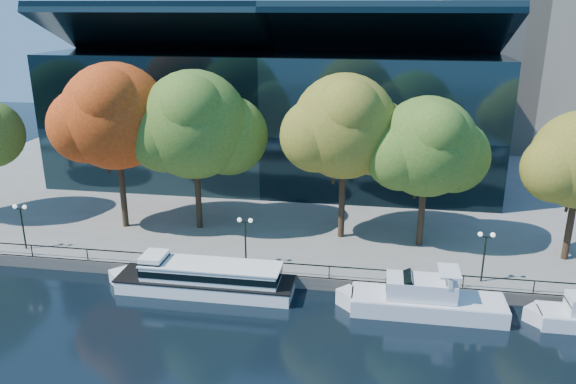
% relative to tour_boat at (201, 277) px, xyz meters
% --- Properties ---
extents(ground, '(160.00, 160.00, 0.00)m').
position_rel_tour_boat_xyz_m(ground, '(4.69, -1.37, -1.21)').
color(ground, black).
rests_on(ground, ground).
extents(promenade, '(90.00, 67.08, 1.00)m').
position_rel_tour_boat_xyz_m(promenade, '(4.69, 35.00, -0.71)').
color(promenade, slate).
rests_on(promenade, ground).
extents(railing, '(88.20, 0.08, 0.99)m').
position_rel_tour_boat_xyz_m(railing, '(4.69, 1.88, 0.73)').
color(railing, black).
rests_on(railing, promenade).
extents(convention_building, '(50.00, 24.57, 21.43)m').
position_rel_tour_boat_xyz_m(convention_building, '(0.69, 30.41, 7.30)').
color(convention_building, black).
rests_on(convention_building, ground).
extents(tour_boat, '(14.96, 3.34, 2.84)m').
position_rel_tour_boat_xyz_m(tour_boat, '(0.00, 0.00, 0.00)').
color(tour_boat, white).
rests_on(tour_boat, ground).
extents(cruiser_near, '(12.00, 3.09, 3.48)m').
position_rel_tour_boat_xyz_m(cruiser_near, '(16.49, -0.54, -0.13)').
color(cruiser_near, silver).
rests_on(cruiser_near, ground).
extents(tree_1, '(12.01, 9.85, 15.36)m').
position_rel_tour_boat_xyz_m(tree_1, '(-10.22, 9.39, 10.14)').
color(tree_1, black).
rests_on(tree_1, promenade).
extents(tree_2, '(12.20, 10.01, 14.74)m').
position_rel_tour_boat_xyz_m(tree_2, '(-3.17, 10.23, 9.44)').
color(tree_2, black).
rests_on(tree_2, promenade).
extents(tree_3, '(11.30, 9.27, 14.69)m').
position_rel_tour_boat_xyz_m(tree_3, '(10.19, 10.14, 9.76)').
color(tree_3, black).
rests_on(tree_3, promenade).
extents(tree_4, '(10.51, 8.61, 13.05)m').
position_rel_tour_boat_xyz_m(tree_4, '(17.11, 9.39, 8.46)').
color(tree_4, black).
rests_on(tree_4, promenade).
extents(lamp_0, '(1.26, 0.36, 4.03)m').
position_rel_tour_boat_xyz_m(lamp_0, '(-16.70, 3.13, 2.77)').
color(lamp_0, black).
rests_on(lamp_0, promenade).
extents(lamp_1, '(1.26, 0.36, 4.03)m').
position_rel_tour_boat_xyz_m(lamp_1, '(2.81, 3.13, 2.77)').
color(lamp_1, black).
rests_on(lamp_1, promenade).
extents(lamp_2, '(1.26, 0.36, 4.03)m').
position_rel_tour_boat_xyz_m(lamp_2, '(21.21, 3.13, 2.77)').
color(lamp_2, black).
rests_on(lamp_2, promenade).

